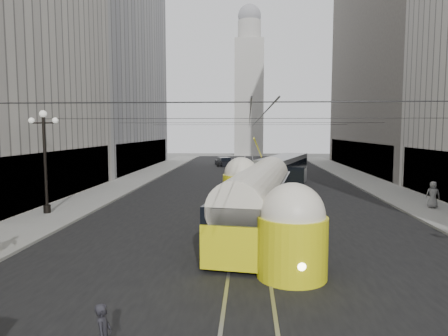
# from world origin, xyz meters

# --- Properties ---
(road) EXTENTS (20.00, 85.00, 0.02)m
(road) POSITION_xyz_m (0.00, 32.50, 0.00)
(road) COLOR black
(road) RESTS_ON ground
(sidewalk_left) EXTENTS (4.00, 72.00, 0.15)m
(sidewalk_left) POSITION_xyz_m (-12.00, 36.00, 0.07)
(sidewalk_left) COLOR gray
(sidewalk_left) RESTS_ON ground
(sidewalk_right) EXTENTS (4.00, 72.00, 0.15)m
(sidewalk_right) POSITION_xyz_m (12.00, 36.00, 0.07)
(sidewalk_right) COLOR gray
(sidewalk_right) RESTS_ON ground
(rail_left) EXTENTS (0.12, 85.00, 0.04)m
(rail_left) POSITION_xyz_m (-0.75, 32.50, 0.00)
(rail_left) COLOR gray
(rail_left) RESTS_ON ground
(rail_right) EXTENTS (0.12, 85.00, 0.04)m
(rail_right) POSITION_xyz_m (0.75, 32.50, 0.00)
(rail_right) COLOR gray
(rail_right) RESTS_ON ground
(building_left_far) EXTENTS (12.60, 28.60, 28.60)m
(building_left_far) POSITION_xyz_m (-19.99, 48.00, 14.31)
(building_left_far) COLOR #999999
(building_left_far) RESTS_ON ground
(building_right_far) EXTENTS (12.60, 32.60, 32.60)m
(building_right_far) POSITION_xyz_m (20.00, 48.00, 16.31)
(building_right_far) COLOR #514C47
(building_right_far) RESTS_ON ground
(distant_tower) EXTENTS (6.00, 6.00, 31.36)m
(distant_tower) POSITION_xyz_m (0.00, 80.00, 14.97)
(distant_tower) COLOR #B2AFA8
(distant_tower) RESTS_ON ground
(lamppost_left_mid) EXTENTS (1.86, 0.44, 6.37)m
(lamppost_left_mid) POSITION_xyz_m (-12.60, 18.00, 3.74)
(lamppost_left_mid) COLOR black
(lamppost_left_mid) RESTS_ON sidewalk_left
(catenary) EXTENTS (25.00, 72.00, 0.23)m
(catenary) POSITION_xyz_m (0.12, 31.49, 5.88)
(catenary) COLOR black
(catenary) RESTS_ON ground
(streetcar) EXTENTS (4.62, 15.85, 3.51)m
(streetcar) POSITION_xyz_m (0.50, 14.93, 1.71)
(streetcar) COLOR yellow
(streetcar) RESTS_ON ground
(city_bus) EXTENTS (5.75, 11.91, 2.92)m
(city_bus) POSITION_xyz_m (3.17, 30.74, 1.60)
(city_bus) COLOR #9B9DA0
(city_bus) RESTS_ON ground
(sedan_white_far) EXTENTS (2.40, 4.50, 1.35)m
(sedan_white_far) POSITION_xyz_m (2.54, 45.34, 0.61)
(sedan_white_far) COLOR silver
(sedan_white_far) RESTS_ON ground
(sedan_dark_far) EXTENTS (2.99, 4.45, 1.30)m
(sedan_dark_far) POSITION_xyz_m (-3.66, 52.81, 0.59)
(sedan_dark_far) COLOR black
(sedan_dark_far) RESTS_ON ground
(pedestrian_crossing_a) EXTENTS (0.41, 0.58, 1.49)m
(pedestrian_crossing_a) POSITION_xyz_m (-3.24, 2.47, 0.75)
(pedestrian_crossing_a) COLOR black
(pedestrian_crossing_a) RESTS_ON ground
(pedestrian_sidewalk_right) EXTENTS (0.97, 0.73, 1.78)m
(pedestrian_sidewalk_right) POSITION_xyz_m (12.21, 21.14, 1.04)
(pedestrian_sidewalk_right) COLOR slate
(pedestrian_sidewalk_right) RESTS_ON sidewalk_right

